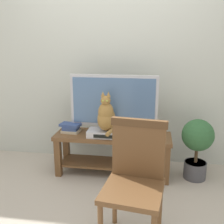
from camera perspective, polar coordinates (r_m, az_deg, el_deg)
The scene contains 9 objects.
ground_plane at distance 2.82m, azimuth -2.83°, elevation -17.79°, with size 12.00×12.00×0.00m, color #ADA393.
back_wall at distance 3.37m, azimuth 0.39°, elevation 12.93°, with size 7.00×0.12×2.80m, color #B7BCB2.
tv_stand at distance 3.12m, azimuth 0.14°, elevation -7.40°, with size 1.32×0.40×0.48m.
tv at distance 3.04m, azimuth 0.37°, elevation 2.01°, with size 0.99×0.20×0.67m.
media_box at distance 3.00m, azimuth -1.14°, elevation -4.51°, with size 0.42×0.23×0.07m.
cat at distance 2.93m, azimuth -1.19°, elevation -0.86°, with size 0.20×0.35×0.44m.
wooden_chair at distance 2.10m, azimuth 4.93°, elevation -13.00°, with size 0.49×0.49×0.95m.
book_stack at distance 3.17m, azimuth -8.75°, elevation -3.35°, with size 0.25×0.18×0.10m.
potted_plant at distance 3.13m, azimuth 17.63°, elevation -6.36°, with size 0.35×0.35×0.69m.
Camera 1 is at (0.49, -2.31, 1.54)m, focal length 43.05 mm.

